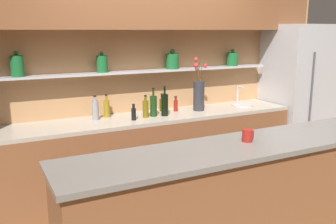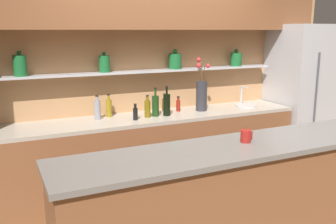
# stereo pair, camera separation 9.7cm
# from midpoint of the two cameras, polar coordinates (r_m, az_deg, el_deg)

# --- Properties ---
(back_wall_unit) EXTENTS (5.20, 0.44, 2.60)m
(back_wall_unit) POSITION_cam_midpoint_polar(r_m,az_deg,el_deg) (4.46, -2.49, 8.16)
(back_wall_unit) COLOR tan
(back_wall_unit) RESTS_ON ground_plane
(back_counter_unit) EXTENTS (3.63, 0.62, 0.92)m
(back_counter_unit) POSITION_cam_midpoint_polar(r_m,az_deg,el_deg) (4.38, -2.11, -6.52)
(back_counter_unit) COLOR brown
(back_counter_unit) RESTS_ON ground_plane
(island_counter) EXTENTS (2.92, 0.61, 1.02)m
(island_counter) POSITION_cam_midpoint_polar(r_m,az_deg,el_deg) (3.12, 11.63, -13.84)
(island_counter) COLOR brown
(island_counter) RESTS_ON ground_plane
(refrigerator) EXTENTS (0.86, 0.73, 1.95)m
(refrigerator) POSITION_cam_midpoint_polar(r_m,az_deg,el_deg) (5.49, 20.39, 2.15)
(refrigerator) COLOR #B7B7BC
(refrigerator) RESTS_ON ground_plane
(flower_vase) EXTENTS (0.16, 0.13, 0.64)m
(flower_vase) POSITION_cam_midpoint_polar(r_m,az_deg,el_deg) (4.53, 5.74, 2.75)
(flower_vase) COLOR #2D2D33
(flower_vase) RESTS_ON back_counter_unit
(sink_fixture) EXTENTS (0.27, 0.27, 0.25)m
(sink_fixture) POSITION_cam_midpoint_polar(r_m,az_deg,el_deg) (4.92, 12.23, 1.17)
(sink_fixture) COLOR #B7B7BC
(sink_fixture) RESTS_ON back_counter_unit
(bottle_oil_0) EXTENTS (0.06, 0.06, 0.22)m
(bottle_oil_0) POSITION_cam_midpoint_polar(r_m,az_deg,el_deg) (4.50, 0.06, 1.20)
(bottle_oil_0) COLOR #47380A
(bottle_oil_0) RESTS_ON back_counter_unit
(bottle_sauce_1) EXTENTS (0.05, 0.05, 0.18)m
(bottle_sauce_1) POSITION_cam_midpoint_polar(r_m,az_deg,el_deg) (4.50, 2.19, 1.08)
(bottle_sauce_1) COLOR maroon
(bottle_sauce_1) RESTS_ON back_counter_unit
(bottle_wine_2) EXTENTS (0.08, 0.08, 0.33)m
(bottle_wine_2) POSITION_cam_midpoint_polar(r_m,az_deg,el_deg) (4.23, -1.27, 0.99)
(bottle_wine_2) COLOR #193814
(bottle_wine_2) RESTS_ON back_counter_unit
(bottle_wine_3) EXTENTS (0.08, 0.08, 0.34)m
(bottle_wine_3) POSITION_cam_midpoint_polar(r_m,az_deg,el_deg) (4.25, 0.46, 1.15)
(bottle_wine_3) COLOR black
(bottle_wine_3) RESTS_ON back_counter_unit
(bottle_oil_4) EXTENTS (0.07, 0.07, 0.26)m
(bottle_oil_4) POSITION_cam_midpoint_polar(r_m,az_deg,el_deg) (4.25, -8.36, 0.67)
(bottle_oil_4) COLOR olive
(bottle_oil_4) RESTS_ON back_counter_unit
(bottle_spirit_5) EXTENTS (0.07, 0.07, 0.27)m
(bottle_spirit_5) POSITION_cam_midpoint_polar(r_m,az_deg,el_deg) (4.14, -10.04, 0.40)
(bottle_spirit_5) COLOR gray
(bottle_spirit_5) RESTS_ON back_counter_unit
(bottle_oil_6) EXTENTS (0.07, 0.07, 0.25)m
(bottle_oil_6) POSITION_cam_midpoint_polar(r_m,az_deg,el_deg) (4.18, -2.48, 0.55)
(bottle_oil_6) COLOR brown
(bottle_oil_6) RESTS_ON back_counter_unit
(bottle_sauce_7) EXTENTS (0.05, 0.05, 0.18)m
(bottle_sauce_7) POSITION_cam_midpoint_polar(r_m,az_deg,el_deg) (4.07, -4.32, -0.18)
(bottle_sauce_7) COLOR black
(bottle_sauce_7) RESTS_ON back_counter_unit
(coffee_mug) EXTENTS (0.10, 0.08, 0.10)m
(coffee_mug) POSITION_cam_midpoint_polar(r_m,az_deg,el_deg) (2.99, 12.70, -3.61)
(coffee_mug) COLOR maroon
(coffee_mug) RESTS_ON island_counter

